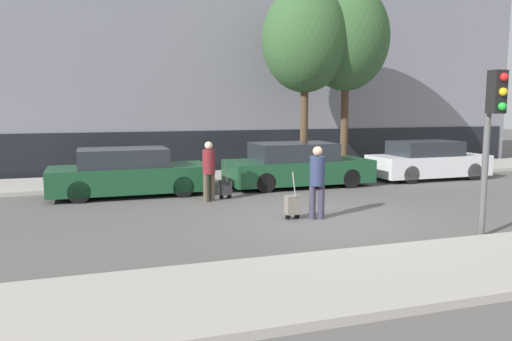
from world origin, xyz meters
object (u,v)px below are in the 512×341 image
(trolley_right, at_px, (293,205))
(bare_tree_down_street, at_px, (346,39))
(parked_car_0, at_px, (128,173))
(trolley_left, at_px, (225,188))
(parked_bicycle, at_px, (135,168))
(pedestrian_left, at_px, (209,168))
(parked_car_1, at_px, (297,166))
(bare_tree_near_crossing, at_px, (305,40))
(traffic_light, at_px, (493,119))
(parked_car_2, at_px, (427,161))
(pedestrian_right, at_px, (317,178))

(trolley_right, height_order, bare_tree_down_street, bare_tree_down_street)
(parked_car_0, height_order, trolley_left, parked_car_0)
(parked_bicycle, relative_size, bare_tree_down_street, 0.26)
(pedestrian_left, distance_m, trolley_right, 3.06)
(parked_car_1, xyz_separation_m, parked_bicycle, (-4.85, 2.46, -0.16))
(trolley_left, xyz_separation_m, parked_bicycle, (-2.10, 3.89, 0.18))
(parked_car_0, bearing_deg, bare_tree_near_crossing, 16.24)
(traffic_light, bearing_deg, bare_tree_near_crossing, 89.46)
(parked_car_2, distance_m, pedestrian_left, 8.41)
(pedestrian_left, relative_size, traffic_light, 0.50)
(trolley_left, height_order, traffic_light, traffic_light)
(pedestrian_left, xyz_separation_m, traffic_light, (4.21, -5.42, 1.39))
(pedestrian_left, xyz_separation_m, bare_tree_down_street, (5.99, 3.60, 4.08))
(trolley_left, height_order, bare_tree_near_crossing, bare_tree_near_crossing)
(pedestrian_left, height_order, traffic_light, traffic_light)
(parked_car_2, height_order, parked_bicycle, parked_car_2)
(parked_car_1, distance_m, pedestrian_right, 4.74)
(parked_car_0, distance_m, parked_bicycle, 2.52)
(parked_car_0, relative_size, trolley_right, 4.12)
(bare_tree_down_street, bearing_deg, trolley_left, -148.27)
(pedestrian_right, xyz_separation_m, bare_tree_near_crossing, (2.47, 6.30, 3.91))
(pedestrian_right, bearing_deg, parked_car_2, 50.80)
(parked_bicycle, bearing_deg, parked_car_1, -26.91)
(trolley_right, bearing_deg, bare_tree_down_street, 53.35)
(parked_car_1, height_order, pedestrian_left, pedestrian_left)
(parked_car_0, bearing_deg, pedestrian_left, -39.20)
(trolley_left, relative_size, bare_tree_near_crossing, 0.16)
(parked_bicycle, bearing_deg, bare_tree_down_street, -3.79)
(bare_tree_near_crossing, distance_m, bare_tree_down_street, 1.71)
(parked_car_1, height_order, trolley_left, parked_car_1)
(parked_car_2, bearing_deg, trolley_right, -147.84)
(trolley_right, bearing_deg, parked_bicycle, 112.92)
(trolley_right, bearing_deg, parked_car_1, 65.72)
(pedestrian_left, bearing_deg, trolley_left, 179.93)
(pedestrian_right, xyz_separation_m, bare_tree_down_street, (4.17, 6.46, 4.05))
(parked_car_2, xyz_separation_m, bare_tree_near_crossing, (-3.95, 1.78, 4.22))
(parked_car_2, xyz_separation_m, pedestrian_left, (-8.24, -1.66, 0.28))
(parked_car_0, xyz_separation_m, traffic_light, (6.19, -7.04, 1.66))
(pedestrian_left, distance_m, traffic_light, 7.00)
(traffic_light, bearing_deg, parked_car_0, 131.35)
(trolley_right, height_order, traffic_light, traffic_light)
(parked_car_2, xyz_separation_m, bare_tree_down_street, (-2.25, 1.94, 4.35))
(trolley_left, height_order, trolley_right, trolley_right)
(pedestrian_left, relative_size, trolley_left, 1.55)
(parked_car_1, height_order, parked_car_2, parked_car_1)
(pedestrian_right, relative_size, parked_bicycle, 0.93)
(parked_car_2, height_order, traffic_light, traffic_light)
(parked_bicycle, bearing_deg, bare_tree_near_crossing, -6.43)
(pedestrian_right, height_order, bare_tree_near_crossing, bare_tree_near_crossing)
(bare_tree_down_street, bearing_deg, parked_car_2, -40.80)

